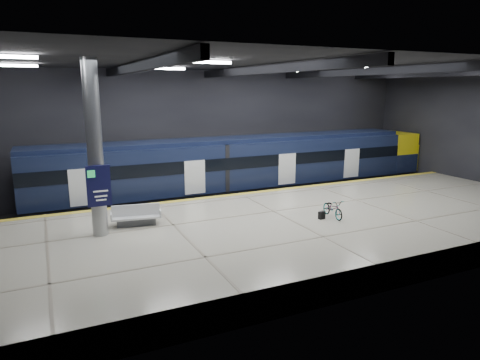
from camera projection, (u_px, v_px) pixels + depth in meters
ground at (264, 227)px, 21.66m from camera, size 30.00×30.00×0.00m
room_shell at (265, 113)px, 20.46m from camera, size 30.10×16.10×8.05m
platform at (290, 231)px, 19.32m from camera, size 30.00×11.00×1.10m
safety_strip at (241, 194)px, 23.86m from camera, size 30.00×0.40×0.01m
rails at (222, 200)px, 26.52m from camera, size 30.00×1.52×0.16m
train at (259, 166)px, 27.15m from camera, size 29.40×2.84×3.79m
bench at (136, 218)px, 18.37m from camera, size 2.20×1.19×0.92m
bicycle at (333, 208)px, 19.46m from camera, size 0.72×1.66×0.84m
pannier_bag at (322, 215)px, 19.27m from camera, size 0.33×0.24×0.35m
info_column at (95, 152)px, 16.51m from camera, size 0.90×0.78×6.90m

